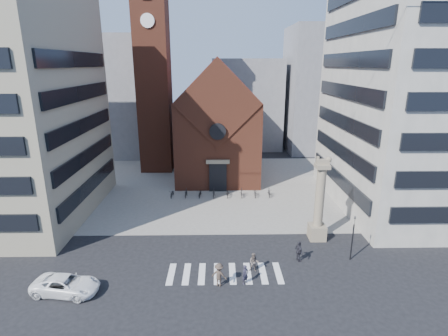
{
  "coord_description": "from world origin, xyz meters",
  "views": [
    {
      "loc": [
        0.01,
        -28.8,
        17.11
      ],
      "look_at": [
        0.68,
        8.0,
        6.06
      ],
      "focal_mm": 28.0,
      "sensor_mm": 36.0,
      "label": 1
    }
  ],
  "objects_px": {
    "white_car": "(66,285)",
    "pedestrian_0": "(245,275)",
    "pedestrian_2": "(299,251)",
    "traffic_light": "(353,237)",
    "pedestrian_1": "(254,262)",
    "scooter_0": "(172,193)",
    "lion_column": "(319,207)"
  },
  "relations": [
    {
      "from": "white_car",
      "to": "pedestrian_0",
      "type": "bearing_deg",
      "value": -78.57
    },
    {
      "from": "white_car",
      "to": "pedestrian_2",
      "type": "bearing_deg",
      "value": -69.91
    },
    {
      "from": "traffic_light",
      "to": "white_car",
      "type": "relative_size",
      "value": 0.85
    },
    {
      "from": "pedestrian_1",
      "to": "scooter_0",
      "type": "relative_size",
      "value": 0.91
    },
    {
      "from": "scooter_0",
      "to": "lion_column",
      "type": "bearing_deg",
      "value": -32.11
    },
    {
      "from": "white_car",
      "to": "scooter_0",
      "type": "bearing_deg",
      "value": -8.27
    },
    {
      "from": "pedestrian_0",
      "to": "pedestrian_1",
      "type": "distance_m",
      "value": 1.95
    },
    {
      "from": "lion_column",
      "to": "pedestrian_2",
      "type": "distance_m",
      "value": 5.59
    },
    {
      "from": "scooter_0",
      "to": "pedestrian_0",
      "type": "bearing_deg",
      "value": -62.74
    },
    {
      "from": "pedestrian_1",
      "to": "scooter_0",
      "type": "distance_m",
      "value": 19.66
    },
    {
      "from": "pedestrian_0",
      "to": "scooter_0",
      "type": "bearing_deg",
      "value": 77.63
    },
    {
      "from": "pedestrian_1",
      "to": "lion_column",
      "type": "bearing_deg",
      "value": 50.02
    },
    {
      "from": "pedestrian_0",
      "to": "scooter_0",
      "type": "xyz_separation_m",
      "value": [
        -8.25,
        19.15,
        -0.28
      ]
    },
    {
      "from": "lion_column",
      "to": "pedestrian_1",
      "type": "distance_m",
      "value": 9.37
    },
    {
      "from": "lion_column",
      "to": "pedestrian_1",
      "type": "xyz_separation_m",
      "value": [
        -6.97,
        -5.69,
        -2.6
      ]
    },
    {
      "from": "white_car",
      "to": "pedestrian_2",
      "type": "relative_size",
      "value": 2.62
    },
    {
      "from": "white_car",
      "to": "pedestrian_1",
      "type": "bearing_deg",
      "value": -72.16
    },
    {
      "from": "lion_column",
      "to": "pedestrian_1",
      "type": "height_order",
      "value": "lion_column"
    },
    {
      "from": "white_car",
      "to": "lion_column",
      "type": "bearing_deg",
      "value": -61.41
    },
    {
      "from": "white_car",
      "to": "pedestrian_1",
      "type": "height_order",
      "value": "pedestrian_1"
    },
    {
      "from": "traffic_light",
      "to": "scooter_0",
      "type": "distance_m",
      "value": 24.03
    },
    {
      "from": "scooter_0",
      "to": "pedestrian_1",
      "type": "bearing_deg",
      "value": -58.38
    },
    {
      "from": "pedestrian_0",
      "to": "pedestrian_2",
      "type": "height_order",
      "value": "pedestrian_2"
    },
    {
      "from": "lion_column",
      "to": "pedestrian_2",
      "type": "relative_size",
      "value": 4.47
    },
    {
      "from": "traffic_light",
      "to": "scooter_0",
      "type": "xyz_separation_m",
      "value": [
        -18.09,
        15.72,
        -1.74
      ]
    },
    {
      "from": "pedestrian_1",
      "to": "pedestrian_2",
      "type": "xyz_separation_m",
      "value": [
        4.18,
        1.53,
        0.12
      ]
    },
    {
      "from": "lion_column",
      "to": "scooter_0",
      "type": "height_order",
      "value": "lion_column"
    },
    {
      "from": "pedestrian_2",
      "to": "pedestrian_0",
      "type": "bearing_deg",
      "value": 107.02
    },
    {
      "from": "pedestrian_2",
      "to": "scooter_0",
      "type": "relative_size",
      "value": 1.03
    },
    {
      "from": "lion_column",
      "to": "traffic_light",
      "type": "distance_m",
      "value": 4.62
    },
    {
      "from": "lion_column",
      "to": "pedestrian_1",
      "type": "relative_size",
      "value": 5.09
    },
    {
      "from": "traffic_light",
      "to": "white_car",
      "type": "xyz_separation_m",
      "value": [
        -23.79,
        -4.38,
        -1.58
      ]
    }
  ]
}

